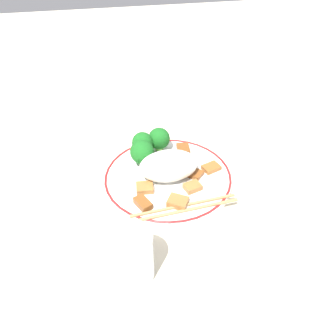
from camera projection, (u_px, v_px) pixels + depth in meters
ground_plane at (168, 181)px, 0.69m from camera, size 3.00×3.00×0.00m
plate at (168, 178)px, 0.69m from camera, size 0.27×0.27×0.02m
rice_mound at (169, 166)px, 0.66m from camera, size 0.12×0.07×0.06m
broccoli_back_left at (161, 139)px, 0.73m from camera, size 0.05×0.05×0.06m
broccoli_back_center at (143, 143)px, 0.72m from camera, size 0.05×0.05×0.06m
broccoli_back_right at (142, 152)px, 0.69m from camera, size 0.05×0.05×0.06m
meat_near_front at (143, 203)px, 0.61m from camera, size 0.03×0.04×0.01m
meat_near_left at (195, 174)px, 0.68m from camera, size 0.04×0.04×0.01m
meat_near_right at (211, 167)px, 0.70m from camera, size 0.04×0.04×0.01m
meat_near_back at (180, 164)px, 0.70m from camera, size 0.03×0.03×0.01m
meat_on_rice_edge at (192, 187)px, 0.65m from camera, size 0.04×0.03×0.01m
meat_mid_left at (180, 202)px, 0.61m from camera, size 0.05×0.04×0.01m
meat_mid_right at (183, 148)px, 0.75m from camera, size 0.03×0.04×0.01m
meat_far_scatter at (145, 188)px, 0.65m from camera, size 0.04×0.03×0.01m
chopsticks at (185, 208)px, 0.61m from camera, size 0.21×0.03×0.01m
drinking_glass at (131, 257)px, 0.49m from camera, size 0.07×0.07×0.09m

